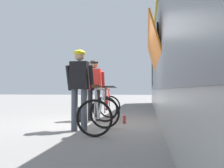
{
  "coord_description": "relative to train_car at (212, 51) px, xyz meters",
  "views": [
    {
      "loc": [
        1.29,
        -6.28,
        0.88
      ],
      "look_at": [
        0.33,
        0.22,
        1.05
      ],
      "focal_mm": 38.26,
      "sensor_mm": 36.0,
      "label": 1
    }
  ],
  "objects": [
    {
      "name": "ground_plane",
      "position": [
        -3.08,
        -0.66,
        -1.97
      ],
      "size": [
        80.0,
        80.0,
        0.0
      ],
      "primitive_type": "plane",
      "color": "gray"
    },
    {
      "name": "train_car",
      "position": [
        0.0,
        0.0,
        0.0
      ],
      "size": [
        3.27,
        19.75,
        3.88
      ],
      "color": "slate",
      "rests_on": "ground"
    },
    {
      "name": "cyclist_near_in_dark",
      "position": [
        -3.25,
        -1.92,
        -0.91
      ],
      "size": [
        0.62,
        0.33,
        1.76
      ],
      "color": "#4C515B",
      "rests_on": "ground"
    },
    {
      "name": "cyclist_far_in_red",
      "position": [
        -3.33,
        -0.15,
        -0.91
      ],
      "size": [
        0.62,
        0.32,
        1.76
      ],
      "color": "#232328",
      "rests_on": "ground"
    },
    {
      "name": "bicycle_near_white",
      "position": [
        -2.77,
        -2.05,
        -1.56
      ],
      "size": [
        0.73,
        1.08,
        0.99
      ],
      "color": "black",
      "rests_on": "ground"
    },
    {
      "name": "bicycle_far_red",
      "position": [
        -2.98,
        0.08,
        -1.56
      ],
      "size": [
        0.75,
        1.1,
        0.99
      ],
      "color": "black",
      "rests_on": "ground"
    },
    {
      "name": "backpack_on_platform",
      "position": [
        -3.7,
        -0.52,
        -1.77
      ],
      "size": [
        0.3,
        0.22,
        0.4
      ],
      "primitive_type": "cube",
      "rotation": [
        0.0,
        0.0,
        -0.14
      ],
      "color": "black",
      "rests_on": "ground"
    },
    {
      "name": "water_bottle_near_the_bikes",
      "position": [
        -2.4,
        -0.64,
        -1.86
      ],
      "size": [
        0.08,
        0.08,
        0.21
      ],
      "primitive_type": "cylinder",
      "color": "red",
      "rests_on": "ground"
    }
  ]
}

